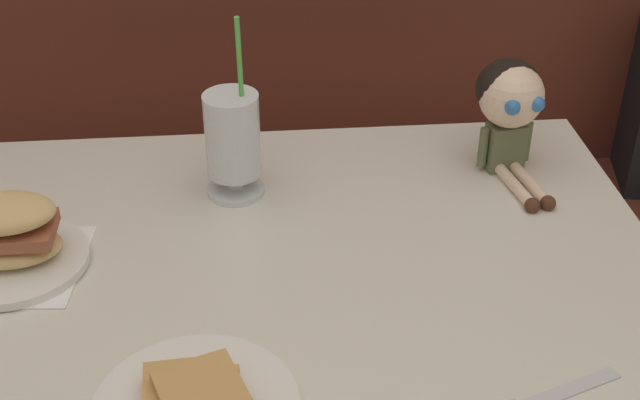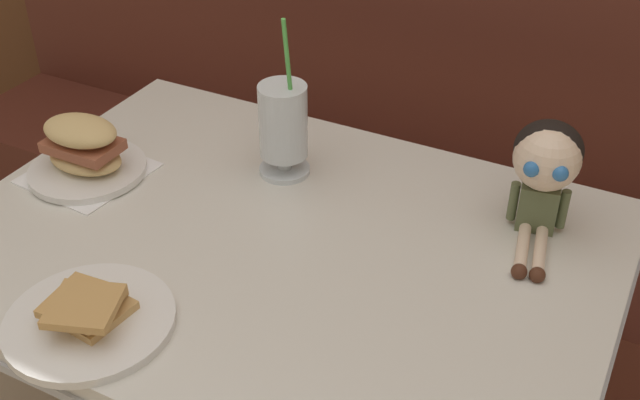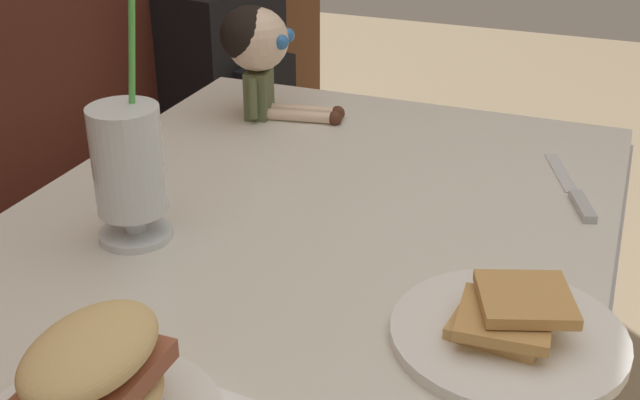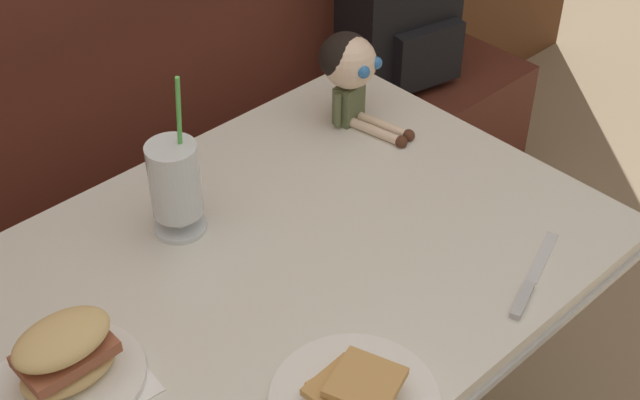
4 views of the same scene
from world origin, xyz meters
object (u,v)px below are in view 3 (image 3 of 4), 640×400
object	(u,v)px
milkshake_glass	(129,168)
seated_doll	(257,46)
toast_plate	(509,329)
butter_knife	(576,196)
sandwich_plate	(97,395)
backpack	(224,54)

from	to	relation	value
milkshake_glass	seated_doll	xyz separation A→B (m)	(0.47, 0.04, 0.03)
toast_plate	butter_knife	xyz separation A→B (m)	(0.38, -0.03, -0.01)
toast_plate	milkshake_glass	xyz separation A→B (m)	(0.05, 0.49, 0.08)
sandwich_plate	butter_knife	world-z (taller)	sandwich_plate
butter_knife	seated_doll	xyz separation A→B (m)	(0.14, 0.57, 0.12)
sandwich_plate	seated_doll	xyz separation A→B (m)	(0.79, 0.22, 0.08)
sandwich_plate	backpack	world-z (taller)	sandwich_plate
seated_doll	backpack	size ratio (longest dim) A/B	0.56
sandwich_plate	backpack	size ratio (longest dim) A/B	0.54
toast_plate	butter_knife	size ratio (longest dim) A/B	1.10
butter_knife	backpack	world-z (taller)	backpack
toast_plate	sandwich_plate	xyz separation A→B (m)	(-0.28, 0.32, 0.03)
butter_knife	backpack	xyz separation A→B (m)	(0.71, 0.94, -0.09)
toast_plate	milkshake_glass	bearing A→B (deg)	84.12
sandwich_plate	backpack	bearing A→B (deg)	23.41
milkshake_glass	seated_doll	size ratio (longest dim) A/B	1.39
sandwich_plate	butter_knife	xyz separation A→B (m)	(0.65, -0.35, -0.04)
milkshake_glass	sandwich_plate	size ratio (longest dim) A/B	1.43
sandwich_plate	toast_plate	bearing A→B (deg)	-48.78
backpack	toast_plate	bearing A→B (deg)	-140.17
milkshake_glass	butter_knife	world-z (taller)	milkshake_glass
sandwich_plate	seated_doll	size ratio (longest dim) A/B	0.97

